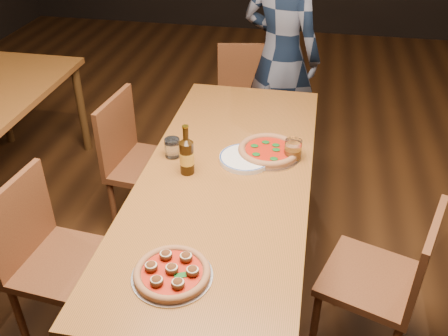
% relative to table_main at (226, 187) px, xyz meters
% --- Properties ---
extents(ground, '(9.00, 9.00, 0.00)m').
position_rel_table_main_xyz_m(ground, '(0.00, 0.00, -0.68)').
color(ground, black).
extents(table_main, '(0.80, 2.00, 0.75)m').
position_rel_table_main_xyz_m(table_main, '(0.00, 0.00, 0.00)').
color(table_main, brown).
rests_on(table_main, ground).
extents(chair_main_nw, '(0.46, 0.46, 0.90)m').
position_rel_table_main_xyz_m(chair_main_nw, '(-0.67, -0.42, -0.23)').
color(chair_main_nw, '#552616').
rests_on(chair_main_nw, ground).
extents(chair_main_sw, '(0.47, 0.47, 0.91)m').
position_rel_table_main_xyz_m(chair_main_sw, '(-0.54, 0.43, -0.22)').
color(chair_main_sw, '#552616').
rests_on(chair_main_sw, ground).
extents(chair_main_e, '(0.52, 0.52, 0.88)m').
position_rel_table_main_xyz_m(chair_main_e, '(0.71, -0.24, -0.24)').
color(chair_main_e, '#552616').
rests_on(chair_main_e, ground).
extents(chair_end, '(0.50, 0.50, 0.92)m').
position_rel_table_main_xyz_m(chair_end, '(-0.08, 1.26, -0.22)').
color(chair_end, '#552616').
rests_on(chair_end, ground).
extents(pizza_meatball, '(0.30, 0.30, 0.05)m').
position_rel_table_main_xyz_m(pizza_meatball, '(-0.07, -0.69, 0.09)').
color(pizza_meatball, '#B7B7BF').
rests_on(pizza_meatball, table_main).
extents(pizza_margherita, '(0.33, 0.33, 0.04)m').
position_rel_table_main_xyz_m(pizza_margherita, '(0.18, 0.22, 0.09)').
color(pizza_margherita, '#B7B7BF').
rests_on(pizza_margherita, table_main).
extents(plate_stack, '(0.26, 0.26, 0.02)m').
position_rel_table_main_xyz_m(plate_stack, '(0.07, 0.14, 0.08)').
color(plate_stack, white).
rests_on(plate_stack, table_main).
extents(beer_bottle, '(0.07, 0.07, 0.25)m').
position_rel_table_main_xyz_m(beer_bottle, '(-0.18, -0.02, 0.16)').
color(beer_bottle, black).
rests_on(beer_bottle, table_main).
extents(water_glass, '(0.08, 0.08, 0.10)m').
position_rel_table_main_xyz_m(water_glass, '(-0.29, 0.11, 0.12)').
color(water_glass, white).
rests_on(water_glass, table_main).
extents(amber_glass, '(0.08, 0.08, 0.11)m').
position_rel_table_main_xyz_m(amber_glass, '(0.30, 0.20, 0.12)').
color(amber_glass, '#9C5111').
rests_on(amber_glass, table_main).
extents(diner, '(0.70, 0.59, 1.63)m').
position_rel_table_main_xyz_m(diner, '(0.12, 1.44, 0.14)').
color(diner, black).
rests_on(diner, ground).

